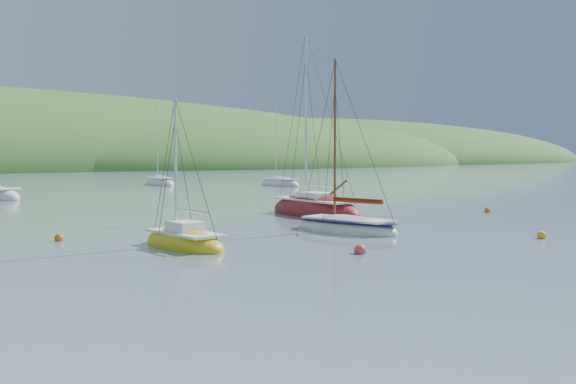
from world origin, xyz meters
TOP-DOWN VIEW (x-y plane):
  - ground at (0.00, 0.00)m, footprint 700.00×700.00m
  - daysailer_white at (0.33, 6.08)m, footprint 2.86×5.99m
  - sloop_red at (4.66, 13.13)m, footprint 3.81×8.53m
  - sailboat_yellow at (-8.30, 6.49)m, footprint 2.01×4.94m
  - distant_sloop_b at (16.37, 54.51)m, footprint 4.05×7.93m
  - distant_sloop_d at (26.31, 43.52)m, footprint 3.28×7.40m
  - mooring_buoys at (0.67, 3.86)m, footprint 26.54×13.08m

SIDE VIEW (x-z plane):
  - ground at x=0.00m, z-range 0.00..0.00m
  - mooring_buoys at x=0.67m, z-range -0.11..0.35m
  - sailboat_yellow at x=-8.30m, z-range -3.10..3.43m
  - distant_sloop_d at x=26.31m, z-range -4.94..5.29m
  - distant_sloop_b at x=16.37m, z-range -5.21..5.58m
  - daysailer_white at x=0.33m, z-range -4.22..4.63m
  - sloop_red at x=4.66m, z-range -5.88..6.33m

